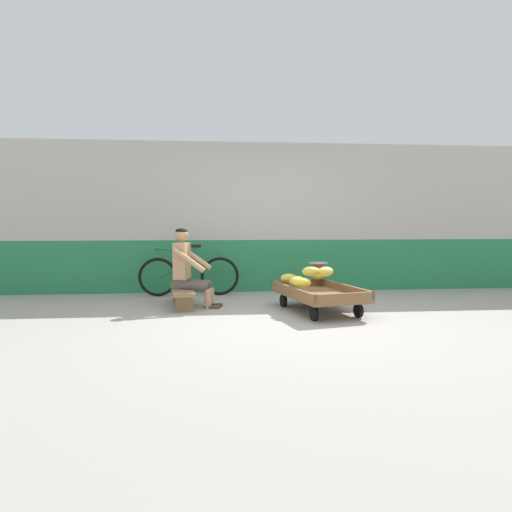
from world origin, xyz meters
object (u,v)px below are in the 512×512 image
weighing_scale (318,271)px  bicycle_near_left (189,275)px  vendor_seated (188,268)px  plastic_crate (318,290)px  shopping_bag (338,297)px  low_bench (182,293)px  banana_cart (319,294)px

weighing_scale → bicycle_near_left: bearing=164.3°
vendor_seated → weighing_scale: bearing=12.2°
vendor_seated → plastic_crate: size_ratio=3.17×
plastic_crate → shopping_bag: 0.50m
plastic_crate → weighing_scale: size_ratio=1.20×
low_bench → vendor_seated: vendor_seated is taller
banana_cart → vendor_seated: vendor_seated is taller
plastic_crate → bicycle_near_left: size_ratio=0.22×
low_bench → vendor_seated: size_ratio=0.99×
weighing_scale → plastic_crate: bearing=90.0°
bicycle_near_left → low_bench: bearing=-92.6°
banana_cart → weighing_scale: 1.02m
bicycle_near_left → weighing_scale: bearing=-15.7°
banana_cart → weighing_scale: (0.22, 0.97, 0.21)m
plastic_crate → shopping_bag: bearing=-67.2°
vendor_seated → bicycle_near_left: bearing=92.3°
bicycle_near_left → shopping_bag: bearing=-24.7°
low_bench → shopping_bag: bearing=-1.1°
shopping_bag → plastic_crate: bearing=112.8°
vendor_seated → banana_cart: bearing=-16.6°
weighing_scale → shopping_bag: bearing=-67.1°
weighing_scale → bicycle_near_left: size_ratio=0.18×
banana_cart → shopping_bag: bearing=51.5°
banana_cart → plastic_crate: (0.22, 0.97, -0.09)m
weighing_scale → bicycle_near_left: 2.14m
shopping_bag → banana_cart: bearing=-128.5°
weighing_scale → shopping_bag: weighing_scale is taller
plastic_crate → weighing_scale: 0.30m
shopping_bag → low_bench: bearing=178.9°
vendor_seated → plastic_crate: 2.10m
plastic_crate → banana_cart: bearing=-102.5°
banana_cart → vendor_seated: bearing=163.4°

